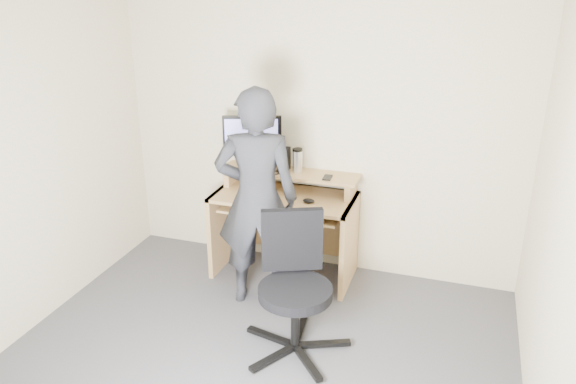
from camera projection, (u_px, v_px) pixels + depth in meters
The scene contains 13 objects.
ground at pixel (243, 382), 3.69m from camera, with size 3.50×3.50×0.00m, color #535358.
back_wall at pixel (317, 131), 4.78m from camera, with size 3.50×0.02×2.50m, color beige.
desk at pixel (287, 213), 4.90m from camera, with size 1.20×0.60×0.91m.
monitor at pixel (252, 138), 4.79m from camera, with size 0.48×0.19×0.48m.
external_drive at pixel (284, 159), 4.82m from camera, with size 0.07×0.13×0.20m, color black.
travel_mug at pixel (297, 161), 4.79m from camera, with size 0.08×0.08×0.19m, color silver.
smartphone at pixel (327, 177), 4.68m from camera, with size 0.07×0.13×0.01m, color black.
charger at pixel (264, 171), 4.80m from camera, with size 0.04×0.04×0.04m, color black.
headphones at pixel (262, 165), 4.96m from camera, with size 0.16×0.16×0.02m, color silver.
keyboard at pixel (286, 209), 4.69m from camera, with size 0.46×0.18×0.03m, color black.
mouse at pixel (309, 201), 4.59m from camera, with size 0.10×0.06×0.04m, color black.
office_chair at pixel (294, 280), 3.88m from camera, with size 0.77×0.76×0.97m.
person at pixel (257, 199), 4.32m from camera, with size 0.64×0.42×1.76m, color black.
Camera 1 is at (1.21, -2.73, 2.52)m, focal length 35.00 mm.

